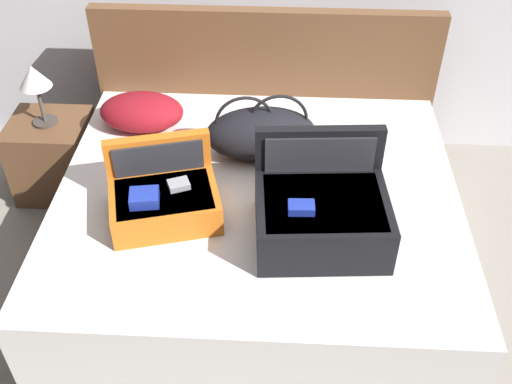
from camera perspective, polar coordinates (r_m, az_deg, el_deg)
The scene contains 9 objects.
ground_plane at distance 3.00m, azimuth -0.29°, elevation -12.80°, with size 12.00×12.00×0.00m, color gray.
bed at distance 3.06m, azimuth 0.13°, elevation -3.75°, with size 1.90×1.71×0.54m, color silver.
headboard at distance 3.62m, azimuth 0.88°, elevation 9.07°, with size 1.93×0.08×1.05m, color brown.
hard_case_large at distance 2.58m, azimuth 6.13°, elevation -1.88°, with size 0.58×0.51×0.42m.
hard_case_medium at distance 2.73m, azimuth -8.64°, elevation -0.46°, with size 0.55×0.48×0.32m.
duffel_bag at distance 3.03m, azimuth 0.52°, elevation 5.55°, with size 0.59×0.37×0.35m.
pillow_near_headboard at distance 3.32m, azimuth -10.64°, elevation 7.38°, with size 0.45×0.30×0.18m, color maroon.
nightstand at distance 3.79m, azimuth -18.30°, elevation 3.16°, with size 0.44×0.40×0.48m, color brown.
table_lamp at distance 3.52m, azimuth -20.01°, elevation 9.79°, with size 0.17×0.17×0.36m.
Camera 1 is at (0.11, -1.80, 2.40)m, focal length 42.77 mm.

